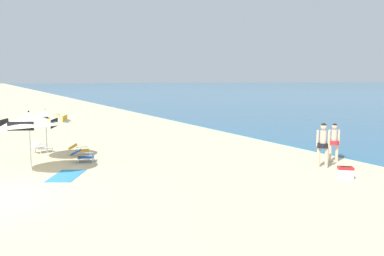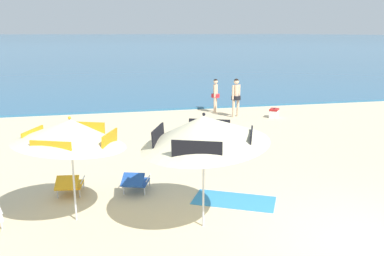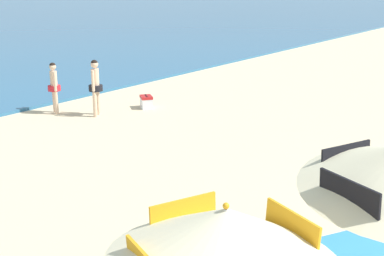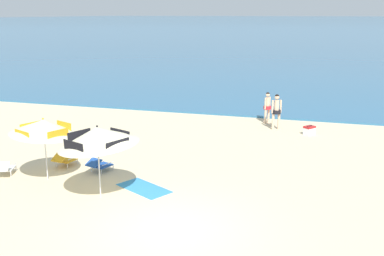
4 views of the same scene
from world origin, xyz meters
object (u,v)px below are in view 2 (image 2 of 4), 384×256
object	(u,v)px
lounge_chair_under_umbrella	(69,184)
cooler_box	(274,113)
beach_umbrella_striped_second	(204,130)
person_standing_near_shore	(236,95)
person_standing_beside	(215,93)
beach_umbrella_striped_main	(70,132)
beach_towel	(234,200)
lounge_chair_facing_sea	(135,181)

from	to	relation	value
lounge_chair_under_umbrella	cooler_box	xyz separation A→B (m)	(8.30, 7.14, -0.07)
beach_umbrella_striped_second	lounge_chair_under_umbrella	size ratio (longest dim) A/B	3.29
person_standing_near_shore	person_standing_beside	bearing A→B (deg)	115.87
beach_umbrella_striped_main	person_standing_beside	world-z (taller)	beach_umbrella_striped_main
person_standing_beside	cooler_box	size ratio (longest dim) A/B	2.59
beach_umbrella_striped_main	lounge_chair_under_umbrella	size ratio (longest dim) A/B	2.73
beach_umbrella_striped_main	beach_umbrella_striped_second	bearing A→B (deg)	-19.35
lounge_chair_under_umbrella	person_standing_near_shore	xyz separation A→B (m)	(6.71, 7.71, 0.71)
beach_umbrella_striped_main	lounge_chair_under_umbrella	world-z (taller)	beach_umbrella_striped_main
beach_towel	cooler_box	bearing A→B (deg)	60.44
beach_umbrella_striped_second	lounge_chair_facing_sea	distance (m)	2.83
lounge_chair_under_umbrella	beach_umbrella_striped_second	bearing A→B (deg)	-40.23
lounge_chair_facing_sea	person_standing_near_shore	xyz separation A→B (m)	(5.22, 7.88, 0.71)
cooler_box	beach_towel	xyz separation A→B (m)	(-4.71, -8.31, -0.20)
beach_umbrella_striped_second	beach_towel	world-z (taller)	beach_umbrella_striped_second
cooler_box	lounge_chair_under_umbrella	bearing A→B (deg)	-139.28
beach_umbrella_striped_second	person_standing_beside	bearing A→B (deg)	72.40
beach_umbrella_striped_main	cooler_box	size ratio (longest dim) A/B	4.30
beach_umbrella_striped_main	lounge_chair_under_umbrella	xyz separation A→B (m)	(-0.19, 1.35, -1.54)
person_standing_beside	beach_towel	xyz separation A→B (m)	(-2.54, -10.09, -0.90)
beach_umbrella_striped_main	lounge_chair_under_umbrella	bearing A→B (deg)	98.02
beach_towel	beach_umbrella_striped_main	bearing A→B (deg)	-176.90
person_standing_beside	beach_towel	distance (m)	10.44
lounge_chair_under_umbrella	person_standing_beside	distance (m)	10.84
lounge_chair_facing_sea	cooler_box	world-z (taller)	lounge_chair_facing_sea
beach_umbrella_striped_main	lounge_chair_under_umbrella	distance (m)	2.06
person_standing_near_shore	beach_towel	size ratio (longest dim) A/B	0.94
lounge_chair_under_umbrella	cooler_box	size ratio (longest dim) A/B	1.57
beach_umbrella_striped_second	person_standing_near_shore	distance (m)	10.77
person_standing_near_shore	beach_towel	xyz separation A→B (m)	(-3.13, -8.88, -0.98)
lounge_chair_under_umbrella	beach_towel	distance (m)	3.78
beach_umbrella_striped_second	person_standing_beside	size ratio (longest dim) A/B	1.99
beach_towel	lounge_chair_facing_sea	bearing A→B (deg)	154.50
lounge_chair_under_umbrella	lounge_chair_facing_sea	distance (m)	1.50
person_standing_near_shore	person_standing_beside	distance (m)	1.35
beach_umbrella_striped_main	person_standing_near_shore	size ratio (longest dim) A/B	1.53
beach_umbrella_striped_main	beach_umbrella_striped_second	world-z (taller)	beach_umbrella_striped_second
lounge_chair_under_umbrella	lounge_chair_facing_sea	xyz separation A→B (m)	(1.49, -0.17, 0.00)
person_standing_beside	cooler_box	bearing A→B (deg)	-39.22
lounge_chair_under_umbrella	person_standing_beside	bearing A→B (deg)	55.53
cooler_box	beach_towel	distance (m)	9.56
cooler_box	beach_umbrella_striped_main	bearing A→B (deg)	-133.66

